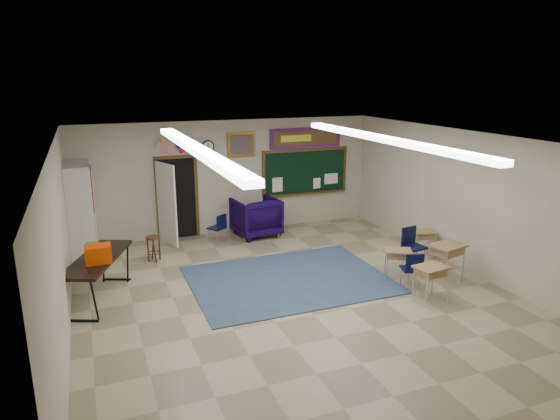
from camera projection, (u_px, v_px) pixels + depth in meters
name	position (u px, v px, depth m)	size (l,w,h in m)	color
floor	(295.00, 297.00, 9.56)	(9.00, 9.00, 0.00)	tan
back_wall	(229.00, 177.00, 13.22)	(8.00, 0.04, 3.00)	#C2B69D
front_wall	(468.00, 337.00, 5.13)	(8.00, 0.04, 3.00)	#C2B69D
left_wall	(60.00, 248.00, 7.76)	(0.04, 9.00, 3.00)	#C2B69D
right_wall	(469.00, 202.00, 10.58)	(0.04, 9.00, 3.00)	#C2B69D
ceiling	(297.00, 140.00, 8.78)	(8.00, 9.00, 0.04)	beige
area_rug	(289.00, 279.00, 10.35)	(4.00, 3.00, 0.02)	#354C66
fluorescent_strips	(297.00, 144.00, 8.80)	(3.86, 6.00, 0.10)	white
doorway	(174.00, 200.00, 12.67)	(1.10, 0.89, 2.16)	black
chalkboard	(305.00, 173.00, 13.97)	(2.55, 0.14, 1.30)	#503416
bulletin_board	(306.00, 138.00, 13.72)	(2.10, 0.05, 0.55)	#A7120E
framed_art_print	(242.00, 145.00, 13.09)	(0.75, 0.05, 0.65)	#91641C
wall_clock	(208.00, 146.00, 12.77)	(0.32, 0.05, 0.32)	black
wall_flags	(175.00, 143.00, 12.41)	(1.16, 0.06, 0.70)	red
storage_cabinet	(81.00, 211.00, 11.43)	(0.59, 1.25, 2.20)	silver
wingback_armchair	(256.00, 217.00, 13.12)	(1.09, 1.12, 1.02)	black
student_chair_reading	(217.00, 229.00, 12.53)	(0.38, 0.38, 0.77)	black
student_chair_desk_a	(411.00, 270.00, 9.85)	(0.39, 0.39, 0.78)	black
student_chair_desk_b	(414.00, 248.00, 10.94)	(0.44, 0.44, 0.88)	black
student_desk_front_left	(397.00, 263.00, 10.29)	(0.67, 0.60, 0.65)	olive
student_desk_front_right	(423.00, 243.00, 11.52)	(0.60, 0.48, 0.65)	olive
student_desk_back_left	(430.00, 282.00, 9.26)	(0.63, 0.50, 0.70)	olive
student_desk_back_right	(446.00, 261.00, 10.13)	(0.77, 0.65, 0.81)	olive
folding_table	(99.00, 277.00, 9.33)	(1.40, 2.14, 1.16)	black
wooden_stool	(154.00, 248.00, 11.34)	(0.33, 0.33, 0.59)	#4C2816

